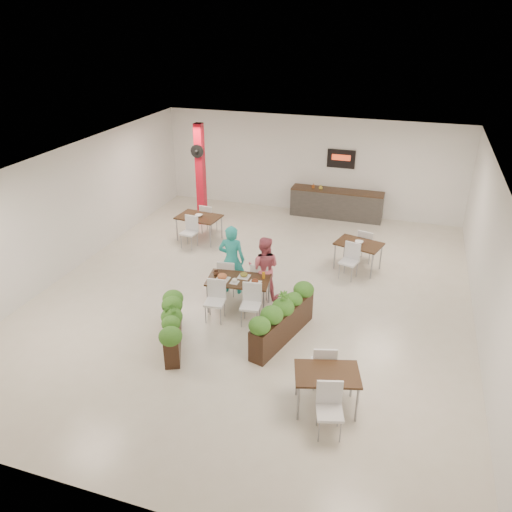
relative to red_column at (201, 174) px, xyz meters
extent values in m
plane|color=beige|center=(3.00, -3.79, -1.64)|extent=(12.00, 12.00, 0.00)
cube|color=white|center=(3.00, 2.21, -0.04)|extent=(10.00, 0.10, 3.20)
cube|color=white|center=(3.00, -9.79, -0.04)|extent=(10.00, 0.10, 3.20)
cube|color=white|center=(-2.00, -3.79, -0.04)|extent=(0.10, 12.00, 3.20)
cube|color=white|center=(8.00, -3.79, -0.04)|extent=(0.10, 12.00, 3.20)
cube|color=white|center=(3.00, -3.79, 1.56)|extent=(10.00, 12.00, 0.04)
cube|color=#B80C1E|center=(0.00, 0.01, -0.04)|extent=(0.25, 0.25, 3.20)
cylinder|color=black|center=(0.00, -0.17, 0.76)|extent=(0.40, 0.06, 0.40)
sphere|color=black|center=(0.00, -0.21, 0.76)|extent=(0.12, 0.12, 0.12)
cube|color=#312F2C|center=(4.00, 1.86, -1.19)|extent=(3.00, 0.60, 0.90)
cube|color=black|center=(4.00, 1.86, -0.72)|extent=(3.00, 0.62, 0.04)
cube|color=black|center=(4.00, 2.17, 0.26)|extent=(0.90, 0.04, 0.60)
cube|color=red|center=(4.00, 2.14, 0.31)|extent=(0.60, 0.02, 0.18)
imported|color=#9C4A1A|center=(3.20, 1.86, -0.61)|extent=(0.09, 0.09, 0.19)
imported|color=gold|center=(3.45, 1.86, -0.62)|extent=(0.13, 0.13, 0.17)
cube|color=black|center=(2.84, -4.48, -0.91)|extent=(1.49, 0.96, 0.04)
cylinder|color=gray|center=(2.24, -4.90, -1.29)|extent=(0.04, 0.04, 0.71)
cylinder|color=gray|center=(3.52, -4.74, -1.29)|extent=(0.04, 0.04, 0.71)
cylinder|color=gray|center=(2.16, -4.22, -1.29)|extent=(0.04, 0.04, 0.71)
cylinder|color=gray|center=(3.43, -4.07, -1.29)|extent=(0.04, 0.04, 0.71)
cube|color=white|center=(2.37, -3.93, -1.19)|extent=(0.47, 0.47, 0.05)
cube|color=white|center=(2.39, -4.12, -0.94)|extent=(0.42, 0.09, 0.45)
cylinder|color=gray|center=(2.52, -3.74, -1.43)|extent=(0.02, 0.02, 0.43)
cylinder|color=gray|center=(2.18, -3.79, -1.43)|extent=(0.02, 0.02, 0.43)
cylinder|color=gray|center=(2.56, -4.08, -1.43)|extent=(0.02, 0.02, 0.43)
cylinder|color=gray|center=(2.22, -4.12, -1.43)|extent=(0.02, 0.02, 0.43)
cube|color=white|center=(3.16, -3.84, -1.19)|extent=(0.47, 0.47, 0.05)
cube|color=white|center=(3.19, -4.03, -0.94)|extent=(0.42, 0.09, 0.45)
cylinder|color=gray|center=(3.31, -3.65, -1.43)|extent=(0.02, 0.02, 0.43)
cylinder|color=gray|center=(2.97, -3.69, -1.43)|extent=(0.02, 0.02, 0.43)
cylinder|color=gray|center=(3.35, -3.99, -1.43)|extent=(0.02, 0.02, 0.43)
cylinder|color=gray|center=(3.01, -4.03, -1.43)|extent=(0.02, 0.02, 0.43)
cube|color=white|center=(2.51, -5.12, -1.19)|extent=(0.47, 0.47, 0.05)
cube|color=white|center=(2.49, -4.94, -0.94)|extent=(0.42, 0.09, 0.45)
cylinder|color=gray|center=(2.37, -5.31, -1.43)|extent=(0.02, 0.02, 0.43)
cylinder|color=gray|center=(2.70, -5.27, -1.43)|extent=(0.02, 0.02, 0.43)
cylinder|color=gray|center=(2.32, -4.98, -1.43)|extent=(0.02, 0.02, 0.43)
cylinder|color=gray|center=(2.66, -4.94, -1.43)|extent=(0.02, 0.02, 0.43)
cube|color=white|center=(3.31, -5.03, -1.19)|extent=(0.47, 0.47, 0.05)
cube|color=white|center=(3.29, -4.84, -0.94)|extent=(0.42, 0.09, 0.45)
cylinder|color=gray|center=(3.16, -5.22, -1.43)|extent=(0.02, 0.02, 0.43)
cylinder|color=gray|center=(3.50, -5.18, -1.43)|extent=(0.02, 0.02, 0.43)
cylinder|color=gray|center=(3.12, -4.88, -1.43)|extent=(0.02, 0.02, 0.43)
cylinder|color=gray|center=(3.46, -4.84, -1.43)|extent=(0.02, 0.02, 0.43)
cube|color=white|center=(2.50, -4.62, -0.89)|extent=(0.33, 0.33, 0.01)
ellipsoid|color=#9C4027|center=(2.50, -4.62, -0.81)|extent=(0.22, 0.22, 0.13)
cube|color=white|center=(2.92, -4.35, -0.89)|extent=(0.29, 0.29, 0.01)
ellipsoid|color=#C57022|center=(2.92, -4.35, -0.82)|extent=(0.18, 0.18, 0.11)
cube|color=white|center=(3.25, -4.55, -0.89)|extent=(0.29, 0.29, 0.01)
ellipsoid|color=#542010|center=(3.25, -4.55, -0.83)|extent=(0.16, 0.16, 0.10)
cube|color=white|center=(2.81, -4.67, -0.89)|extent=(0.20, 0.20, 0.01)
ellipsoid|color=white|center=(2.81, -4.67, -0.84)|extent=(0.12, 0.12, 0.07)
cylinder|color=orange|center=(3.37, -4.27, -0.82)|extent=(0.07, 0.07, 0.15)
imported|color=brown|center=(2.28, -4.45, -0.84)|extent=(0.12, 0.12, 0.10)
imported|color=teal|center=(2.44, -3.83, -0.77)|extent=(0.68, 0.49, 1.74)
imported|color=#CE5B6E|center=(3.24, -3.83, -0.87)|extent=(0.82, 0.68, 1.55)
cube|color=black|center=(2.02, -6.19, -1.35)|extent=(0.98, 1.70, 0.58)
ellipsoid|color=#24601B|center=(2.32, -6.84, -0.95)|extent=(0.40, 0.40, 0.32)
ellipsoid|color=#24601B|center=(2.17, -6.52, -0.95)|extent=(0.40, 0.40, 0.32)
ellipsoid|color=#24601B|center=(2.02, -6.19, -0.95)|extent=(0.40, 0.40, 0.32)
ellipsoid|color=#24601B|center=(1.87, -5.87, -0.95)|extent=(0.40, 0.40, 0.32)
ellipsoid|color=#24601B|center=(1.72, -5.54, -0.95)|extent=(0.40, 0.40, 0.32)
imported|color=#24601B|center=(2.02, -6.19, -0.88)|extent=(0.34, 0.29, 0.38)
cube|color=black|center=(4.12, -5.36, -1.30)|extent=(0.88, 2.06, 0.68)
ellipsoid|color=#24601B|center=(3.88, -6.19, -0.84)|extent=(0.40, 0.40, 0.32)
ellipsoid|color=#24601B|center=(4.00, -5.78, -0.84)|extent=(0.40, 0.40, 0.32)
ellipsoid|color=#24601B|center=(4.12, -5.36, -0.84)|extent=(0.40, 0.40, 0.32)
ellipsoid|color=#24601B|center=(4.23, -4.94, -0.84)|extent=(0.40, 0.40, 0.32)
ellipsoid|color=#24601B|center=(4.35, -4.52, -0.84)|extent=(0.40, 0.40, 0.32)
imported|color=#24601B|center=(4.12, -5.36, -0.74)|extent=(0.25, 0.25, 0.44)
cube|color=black|center=(0.43, -1.22, -0.91)|extent=(1.33, 0.96, 0.04)
cylinder|color=gray|center=(-0.17, -1.51, -1.29)|extent=(0.04, 0.04, 0.71)
cylinder|color=gray|center=(0.95, -1.63, -1.29)|extent=(0.04, 0.04, 0.71)
cylinder|color=gray|center=(-0.10, -0.80, -1.29)|extent=(0.04, 0.04, 0.71)
cylinder|color=gray|center=(1.02, -0.92, -1.29)|extent=(0.04, 0.04, 0.71)
cube|color=white|center=(0.49, -0.62, -1.19)|extent=(0.46, 0.46, 0.05)
cube|color=white|center=(0.47, -0.81, -0.94)|extent=(0.42, 0.08, 0.45)
cylinder|color=gray|center=(0.68, -0.47, -1.43)|extent=(0.02, 0.02, 0.43)
cylinder|color=gray|center=(0.34, -0.43, -1.43)|extent=(0.02, 0.02, 0.43)
cylinder|color=gray|center=(0.64, -0.81, -1.43)|extent=(0.02, 0.02, 0.43)
cylinder|color=gray|center=(0.30, -0.77, -1.43)|extent=(0.02, 0.02, 0.43)
cube|color=white|center=(0.36, -1.81, -1.19)|extent=(0.46, 0.46, 0.05)
cube|color=white|center=(0.38, -1.62, -0.94)|extent=(0.42, 0.08, 0.45)
cylinder|color=gray|center=(0.18, -1.96, -1.43)|extent=(0.02, 0.02, 0.43)
cylinder|color=gray|center=(0.51, -2.00, -1.43)|extent=(0.02, 0.02, 0.43)
cylinder|color=gray|center=(0.21, -1.63, -1.43)|extent=(0.02, 0.02, 0.43)
cylinder|color=gray|center=(0.55, -1.66, -1.43)|extent=(0.02, 0.02, 0.43)
imported|color=white|center=(0.43, -1.22, -0.87)|extent=(0.22, 0.22, 0.05)
cube|color=black|center=(5.17, -1.68, -0.91)|extent=(1.31, 1.04, 0.04)
cylinder|color=gray|center=(4.59, -1.86, -1.29)|extent=(0.04, 0.04, 0.71)
cylinder|color=gray|center=(5.59, -2.13, -1.29)|extent=(0.04, 0.04, 0.71)
cylinder|color=gray|center=(4.76, -1.24, -1.29)|extent=(0.04, 0.04, 0.71)
cylinder|color=gray|center=(5.76, -1.50, -1.29)|extent=(0.04, 0.04, 0.71)
cube|color=white|center=(5.33, -1.10, -1.19)|extent=(0.52, 0.52, 0.05)
cube|color=white|center=(5.28, -1.29, -0.94)|extent=(0.42, 0.15, 0.45)
cylinder|color=gray|center=(5.54, -0.98, -1.43)|extent=(0.02, 0.02, 0.43)
cylinder|color=gray|center=(5.21, -0.90, -1.43)|extent=(0.02, 0.02, 0.43)
cylinder|color=gray|center=(5.45, -1.31, -1.43)|extent=(0.02, 0.02, 0.43)
cylinder|color=gray|center=(5.12, -1.22, -1.43)|extent=(0.02, 0.02, 0.43)
cube|color=white|center=(5.02, -2.26, -1.19)|extent=(0.52, 0.52, 0.05)
cube|color=white|center=(5.07, -2.08, -0.94)|extent=(0.42, 0.15, 0.45)
cylinder|color=gray|center=(4.81, -2.38, -1.43)|extent=(0.02, 0.02, 0.43)
cylinder|color=gray|center=(5.14, -2.47, -1.43)|extent=(0.02, 0.02, 0.43)
cylinder|color=gray|center=(4.90, -2.05, -1.43)|extent=(0.02, 0.02, 0.43)
cylinder|color=gray|center=(5.23, -2.14, -1.43)|extent=(0.02, 0.02, 0.43)
imported|color=white|center=(5.17, -1.68, -0.87)|extent=(0.22, 0.22, 0.05)
cube|color=black|center=(5.35, -7.09, -0.91)|extent=(1.24, 0.99, 0.04)
cylinder|color=gray|center=(4.97, -7.51, -1.29)|extent=(0.04, 0.04, 0.71)
cylinder|color=gray|center=(5.89, -7.25, -1.29)|extent=(0.04, 0.04, 0.71)
cylinder|color=gray|center=(4.80, -6.93, -1.29)|extent=(0.04, 0.04, 0.71)
cylinder|color=gray|center=(5.73, -6.67, -1.29)|extent=(0.04, 0.04, 0.71)
cube|color=white|center=(5.19, -6.51, -1.19)|extent=(0.52, 0.52, 0.05)
cube|color=white|center=(5.24, -6.70, -0.94)|extent=(0.42, 0.15, 0.45)
cylinder|color=gray|center=(5.30, -6.30, -1.43)|extent=(0.02, 0.02, 0.43)
cylinder|color=gray|center=(4.98, -6.39, -1.43)|extent=(0.02, 0.02, 0.43)
cylinder|color=gray|center=(5.40, -6.63, -1.43)|extent=(0.02, 0.02, 0.43)
cylinder|color=gray|center=(5.07, -6.72, -1.43)|extent=(0.02, 0.02, 0.43)
cube|color=white|center=(5.51, -7.67, -1.19)|extent=(0.52, 0.52, 0.05)
cube|color=white|center=(5.46, -7.48, -0.94)|extent=(0.42, 0.15, 0.45)
cylinder|color=gray|center=(5.39, -7.88, -1.43)|extent=(0.02, 0.02, 0.43)
cylinder|color=gray|center=(5.72, -7.79, -1.43)|extent=(0.02, 0.02, 0.43)
cylinder|color=gray|center=(5.30, -7.55, -1.43)|extent=(0.02, 0.02, 0.43)
cylinder|color=gray|center=(5.63, -7.46, -1.43)|extent=(0.02, 0.02, 0.43)
camera|label=1|loc=(6.24, -13.74, 4.52)|focal=35.00mm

